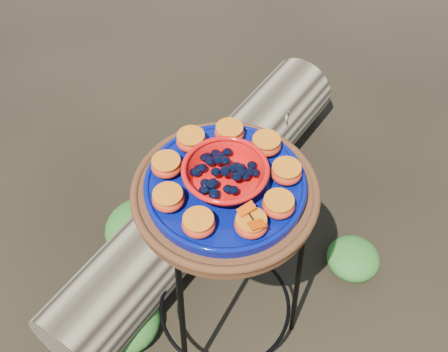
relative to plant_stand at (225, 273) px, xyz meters
name	(u,v)px	position (x,y,z in m)	size (l,w,h in m)	color
ground	(225,325)	(0.00, 0.00, -0.35)	(60.00, 60.00, 0.00)	black
plant_stand	(225,273)	(0.00, 0.00, 0.00)	(0.44, 0.44, 0.70)	black
terracotta_saucer	(225,194)	(0.00, 0.00, 0.37)	(0.43, 0.43, 0.03)	#3E1D0E
cobalt_plate	(225,186)	(0.00, 0.00, 0.40)	(0.37, 0.37, 0.02)	#000946
red_bowl	(225,176)	(0.00, 0.00, 0.43)	(0.18, 0.18, 0.05)	red
glass_gems	(225,165)	(0.00, 0.00, 0.47)	(0.14, 0.14, 0.02)	black
orange_half_0	(251,224)	(-0.01, -0.14, 0.43)	(0.07, 0.07, 0.04)	red
orange_half_1	(278,205)	(0.07, -0.12, 0.43)	(0.07, 0.07, 0.04)	red
orange_half_2	(286,172)	(0.13, -0.05, 0.43)	(0.07, 0.07, 0.04)	red
orange_half_3	(266,145)	(0.13, 0.04, 0.43)	(0.07, 0.07, 0.04)	red
orange_half_4	(229,133)	(0.07, 0.12, 0.43)	(0.07, 0.07, 0.04)	red
orange_half_5	(191,141)	(-0.02, 0.14, 0.43)	(0.07, 0.07, 0.04)	red
orange_half_6	(167,166)	(-0.10, 0.09, 0.43)	(0.07, 0.07, 0.04)	red
orange_half_7	(168,199)	(-0.14, 0.00, 0.43)	(0.07, 0.07, 0.04)	red
orange_half_8	(199,224)	(-0.11, -0.09, 0.43)	(0.07, 0.07, 0.04)	red
butterfly	(251,217)	(-0.01, -0.14, 0.46)	(0.08, 0.05, 0.01)	#D23A00
driftwood_log	(204,194)	(0.14, 0.43, -0.22)	(1.44, 0.38, 0.27)	black
foliage_left	(123,320)	(-0.29, 0.14, -0.29)	(0.24, 0.24, 0.12)	#245713
foliage_right	(353,258)	(0.51, -0.01, -0.30)	(0.19, 0.19, 0.09)	#245713
foliage_back	(143,228)	(-0.10, 0.44, -0.28)	(0.28, 0.28, 0.14)	#245713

